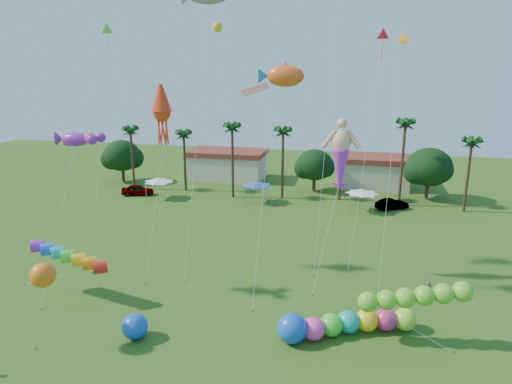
% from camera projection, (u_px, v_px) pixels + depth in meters
% --- Properties ---
extents(ground, '(160.00, 160.00, 0.00)m').
position_uv_depth(ground, '(218.00, 382.00, 26.87)').
color(ground, '#285116').
rests_on(ground, ground).
extents(tree_line, '(69.46, 8.91, 11.00)m').
position_uv_depth(tree_line, '(332.00, 165.00, 66.39)').
color(tree_line, '#3A2819').
rests_on(tree_line, ground).
extents(buildings_row, '(35.00, 7.00, 4.00)m').
position_uv_depth(buildings_row, '(292.00, 170.00, 74.07)').
color(buildings_row, beige).
rests_on(buildings_row, ground).
extents(tent_row, '(31.00, 4.00, 0.60)m').
position_uv_depth(tent_row, '(256.00, 184.00, 61.63)').
color(tent_row, white).
rests_on(tent_row, ground).
extents(car_a, '(4.88, 2.95, 1.55)m').
position_uv_depth(car_a, '(138.00, 190.00, 66.52)').
color(car_a, '#4C4C54').
rests_on(car_a, ground).
extents(car_b, '(4.48, 3.59, 1.43)m').
position_uv_depth(car_b, '(392.00, 204.00, 59.77)').
color(car_b, '#4C4C54').
rests_on(car_b, ground).
extents(spectator_b, '(0.95, 0.84, 1.65)m').
position_uv_depth(spectator_b, '(428.00, 291.00, 36.19)').
color(spectator_b, '#A69A8A').
rests_on(spectator_b, ground).
extents(caterpillar_inflatable, '(9.71, 5.43, 2.06)m').
position_uv_depth(caterpillar_inflatable, '(342.00, 324.00, 31.43)').
color(caterpillar_inflatable, '#FF43A7').
rests_on(caterpillar_inflatable, ground).
extents(blue_ball, '(1.79, 1.79, 1.79)m').
position_uv_depth(blue_ball, '(135.00, 326.00, 31.07)').
color(blue_ball, blue).
rests_on(blue_ball, ground).
extents(rainbow_tube, '(10.22, 3.88, 3.68)m').
position_uv_depth(rainbow_tube, '(79.00, 265.00, 35.33)').
color(rainbow_tube, red).
rests_on(rainbow_tube, ground).
extents(green_worm, '(9.22, 4.05, 3.67)m').
position_uv_depth(green_worm, '(368.00, 302.00, 30.35)').
color(green_worm, '#69CB2D').
rests_on(green_worm, ground).
extents(orange_ball_kite, '(1.81, 1.81, 5.89)m').
position_uv_depth(orange_ball_kite, '(43.00, 275.00, 29.21)').
color(orange_ball_kite, orange).
rests_on(orange_ball_kite, ground).
extents(merman_kite, '(3.00, 6.08, 13.39)m').
position_uv_depth(merman_kite, '(340.00, 159.00, 38.74)').
color(merman_kite, '#F8B78D').
rests_on(merman_kite, ground).
extents(fish_kite, '(4.60, 6.94, 18.24)m').
position_uv_depth(fish_kite, '(285.00, 76.00, 35.02)').
color(fish_kite, '#F8571B').
rests_on(fish_kite, ground).
extents(squid_kite, '(2.01, 5.73, 16.71)m').
position_uv_depth(squid_kite, '(162.00, 112.00, 39.75)').
color(squid_kite, red).
rests_on(squid_kite, ground).
extents(lobster_kite, '(4.51, 6.20, 13.34)m').
position_uv_depth(lobster_kite, '(75.00, 139.00, 35.61)').
color(lobster_kite, purple).
rests_on(lobster_kite, ground).
extents(delta_kite_red, '(2.45, 4.10, 21.29)m').
position_uv_depth(delta_kite_red, '(382.00, 40.00, 39.24)').
color(delta_kite_red, red).
rests_on(delta_kite_red, ground).
extents(delta_kite_yellow, '(1.25, 4.33, 20.69)m').
position_uv_depth(delta_kite_yellow, '(402.00, 43.00, 34.44)').
color(delta_kite_yellow, orange).
rests_on(delta_kite_yellow, ground).
extents(delta_kite_green, '(1.57, 4.76, 21.75)m').
position_uv_depth(delta_kite_green, '(107.00, 35.00, 39.77)').
color(delta_kite_green, '#4CE936').
rests_on(delta_kite_green, ground).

